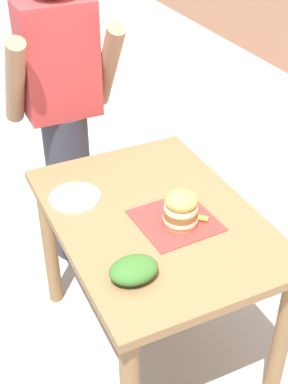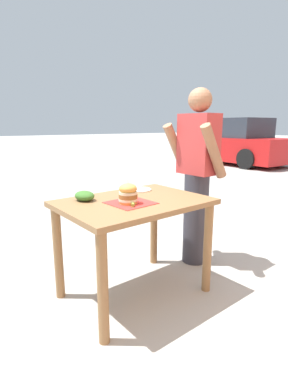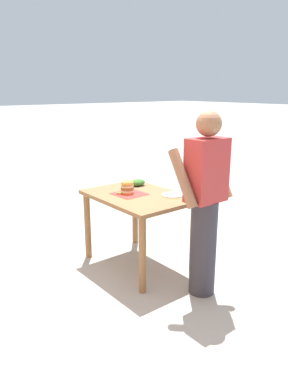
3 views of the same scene
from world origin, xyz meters
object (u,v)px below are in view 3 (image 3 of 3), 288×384
side_salad (138,183)px  sandwich (127,187)px  pickle_spear (120,193)px  patio_table (138,207)px  diner_across_table (205,203)px  side_plate_with_forks (172,195)px

side_salad → sandwich: bearing=34.1°
pickle_spear → sandwich: bearing=169.3°
patio_table → sandwich: (0.07, -0.10, 0.21)m
sandwich → patio_table: bearing=123.0°
side_salad → diner_across_table: size_ratio=0.11×
sandwich → pickle_spear: size_ratio=2.61×
diner_across_table → patio_table: bearing=-82.8°
sandwich → side_plate_with_forks: 0.48m
sandwich → pickle_spear: 0.10m
patio_table → side_plate_with_forks: bearing=136.0°
patio_table → pickle_spear: size_ratio=15.59×
pickle_spear → side_plate_with_forks: bearing=137.8°
diner_across_table → sandwich: bearing=-79.7°
pickle_spear → side_salad: side_salad is taller
patio_table → sandwich: size_ratio=5.98×
pickle_spear → diner_across_table: diner_across_table is taller
diner_across_table → side_salad: bearing=-96.2°
patio_table → diner_across_table: 0.87m
pickle_spear → side_plate_with_forks: pickle_spear is taller
patio_table → side_salad: 0.41m
patio_table → diner_across_table: diner_across_table is taller
patio_table → sandwich: 0.25m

